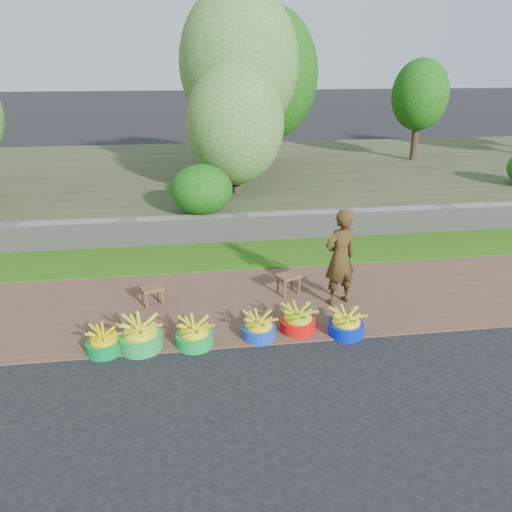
{
  "coord_description": "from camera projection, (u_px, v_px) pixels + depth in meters",
  "views": [
    {
      "loc": [
        -1.05,
        -5.55,
        3.47
      ],
      "look_at": [
        -0.07,
        1.3,
        0.75
      ],
      "focal_mm": 35.0,
      "sensor_mm": 36.0,
      "label": 1
    }
  ],
  "objects": [
    {
      "name": "vegetation",
      "position": [
        119.0,
        93.0,
        12.09
      ],
      "size": [
        29.42,
        7.3,
        4.79
      ],
      "color": "#322518",
      "rests_on": "earth_bank"
    },
    {
      "name": "dirt_shoulder",
      "position": [
        261.0,
        302.0,
        7.67
      ],
      "size": [
        80.0,
        2.5,
        0.02
      ],
      "primitive_type": "cube",
      "color": "brown",
      "rests_on": "ground"
    },
    {
      "name": "vendor_woman",
      "position": [
        340.0,
        258.0,
        7.36
      ],
      "size": [
        0.62,
        0.52,
        1.47
      ],
      "primitive_type": "imported",
      "rotation": [
        0.0,
        0.0,
        3.5
      ],
      "color": "black",
      "rests_on": "dirt_shoulder"
    },
    {
      "name": "grass_verge",
      "position": [
        245.0,
        254.0,
        9.51
      ],
      "size": [
        80.0,
        1.5,
        0.04
      ],
      "primitive_type": "cube",
      "color": "#2B5E10",
      "rests_on": "ground"
    },
    {
      "name": "stool_left",
      "position": [
        152.0,
        291.0,
        7.49
      ],
      "size": [
        0.39,
        0.34,
        0.28
      ],
      "rotation": [
        0.0,
        0.0,
        0.36
      ],
      "color": "brown",
      "rests_on": "dirt_shoulder"
    },
    {
      "name": "ground_plane",
      "position": [
        275.0,
        345.0,
        6.52
      ],
      "size": [
        120.0,
        120.0,
        0.0
      ],
      "primitive_type": "plane",
      "color": "black",
      "rests_on": "ground"
    },
    {
      "name": "basin_d",
      "position": [
        259.0,
        328.0,
        6.64
      ],
      "size": [
        0.46,
        0.46,
        0.34
      ],
      "color": "#133AB6",
      "rests_on": "ground"
    },
    {
      "name": "retaining_wall",
      "position": [
        240.0,
        228.0,
        10.2
      ],
      "size": [
        80.0,
        0.35,
        0.55
      ],
      "primitive_type": "cube",
      "color": "slate",
      "rests_on": "ground"
    },
    {
      "name": "basin_a",
      "position": [
        104.0,
        342.0,
        6.3
      ],
      "size": [
        0.45,
        0.45,
        0.34
      ],
      "color": "#008131",
      "rests_on": "ground"
    },
    {
      "name": "basin_b",
      "position": [
        140.0,
        335.0,
        6.38
      ],
      "size": [
        0.55,
        0.55,
        0.41
      ],
      "color": "green",
      "rests_on": "ground"
    },
    {
      "name": "stool_right",
      "position": [
        288.0,
        279.0,
        7.83
      ],
      "size": [
        0.44,
        0.4,
        0.32
      ],
      "rotation": [
        0.0,
        0.0,
        0.43
      ],
      "color": "brown",
      "rests_on": "dirt_shoulder"
    },
    {
      "name": "earth_bank",
      "position": [
        222.0,
        177.0,
        14.72
      ],
      "size": [
        80.0,
        10.0,
        0.5
      ],
      "primitive_type": "cube",
      "color": "#3E4529",
      "rests_on": "ground"
    },
    {
      "name": "basin_f",
      "position": [
        346.0,
        324.0,
        6.71
      ],
      "size": [
        0.48,
        0.48,
        0.35
      ],
      "color": "#021AD1",
      "rests_on": "ground"
    },
    {
      "name": "basin_e",
      "position": [
        298.0,
        320.0,
        6.8
      ],
      "size": [
        0.49,
        0.49,
        0.36
      ],
      "color": "red",
      "rests_on": "ground"
    },
    {
      "name": "basin_c",
      "position": [
        194.0,
        334.0,
        6.46
      ],
      "size": [
        0.48,
        0.48,
        0.36
      ],
      "color": "#079D39",
      "rests_on": "ground"
    }
  ]
}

